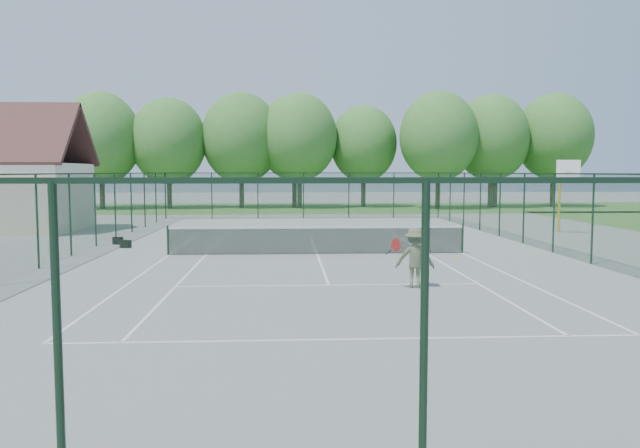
{
  "coord_description": "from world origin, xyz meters",
  "views": [
    {
      "loc": [
        -1.15,
        -23.05,
        3.07
      ],
      "look_at": [
        0.0,
        -2.0,
        1.3
      ],
      "focal_mm": 35.0,
      "sensor_mm": 36.0,
      "label": 1
    }
  ],
  "objects_px": {
    "tennis_net": "(317,239)",
    "tennis_player": "(415,258)",
    "sports_bag_a": "(118,241)",
    "basketball_goal": "(564,182)"
  },
  "relations": [
    {
      "from": "tennis_net",
      "to": "tennis_player",
      "type": "xyz_separation_m",
      "value": [
        2.26,
        -6.84,
        0.22
      ]
    },
    {
      "from": "tennis_net",
      "to": "sports_bag_a",
      "type": "bearing_deg",
      "value": 156.18
    },
    {
      "from": "basketball_goal",
      "to": "tennis_player",
      "type": "relative_size",
      "value": 1.71
    },
    {
      "from": "tennis_net",
      "to": "tennis_player",
      "type": "bearing_deg",
      "value": -71.72
    },
    {
      "from": "tennis_player",
      "to": "basketball_goal",
      "type": "bearing_deg",
      "value": 53.54
    },
    {
      "from": "tennis_net",
      "to": "basketball_goal",
      "type": "xyz_separation_m",
      "value": [
        12.68,
        7.27,
        1.99
      ]
    },
    {
      "from": "basketball_goal",
      "to": "tennis_net",
      "type": "bearing_deg",
      "value": -150.17
    },
    {
      "from": "tennis_net",
      "to": "sports_bag_a",
      "type": "relative_size",
      "value": 28.3
    },
    {
      "from": "sports_bag_a",
      "to": "tennis_player",
      "type": "bearing_deg",
      "value": -21.67
    },
    {
      "from": "tennis_net",
      "to": "basketball_goal",
      "type": "relative_size",
      "value": 3.04
    }
  ]
}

